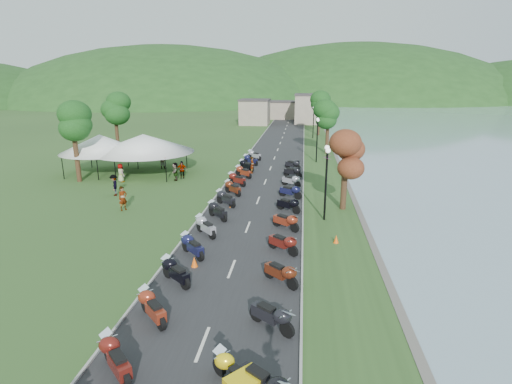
{
  "coord_description": "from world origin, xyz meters",
  "views": [
    {
      "loc": [
        3.37,
        -8.12,
        9.24
      ],
      "look_at": [
        0.08,
        19.89,
        1.3
      ],
      "focal_mm": 28.0,
      "sensor_mm": 36.0,
      "label": 1
    }
  ],
  "objects_px": {
    "pedestrian_c": "(115,195)",
    "pedestrian_b": "(163,168)",
    "pedestrian_a": "(124,210)",
    "yellow_trike": "(234,375)",
    "vendor_tent_main": "(144,154)"
  },
  "relations": [
    {
      "from": "yellow_trike",
      "to": "vendor_tent_main",
      "type": "height_order",
      "value": "vendor_tent_main"
    },
    {
      "from": "pedestrian_a",
      "to": "pedestrian_c",
      "type": "relative_size",
      "value": 1.02
    },
    {
      "from": "yellow_trike",
      "to": "pedestrian_c",
      "type": "xyz_separation_m",
      "value": [
        -13.45,
        20.04,
        -0.49
      ]
    },
    {
      "from": "vendor_tent_main",
      "to": "pedestrian_c",
      "type": "relative_size",
      "value": 3.79
    },
    {
      "from": "pedestrian_c",
      "to": "yellow_trike",
      "type": "bearing_deg",
      "value": 6.58
    },
    {
      "from": "pedestrian_c",
      "to": "pedestrian_b",
      "type": "bearing_deg",
      "value": 150.54
    },
    {
      "from": "yellow_trike",
      "to": "vendor_tent_main",
      "type": "xyz_separation_m",
      "value": [
        -14.05,
        28.26,
        1.51
      ]
    },
    {
      "from": "vendor_tent_main",
      "to": "pedestrian_a",
      "type": "xyz_separation_m",
      "value": [
        3.0,
        -11.83,
        -2.0
      ]
    },
    {
      "from": "pedestrian_b",
      "to": "vendor_tent_main",
      "type": "bearing_deg",
      "value": 78.89
    },
    {
      "from": "yellow_trike",
      "to": "pedestrian_b",
      "type": "relative_size",
      "value": 1.14
    },
    {
      "from": "pedestrian_a",
      "to": "pedestrian_b",
      "type": "relative_size",
      "value": 0.96
    },
    {
      "from": "vendor_tent_main",
      "to": "pedestrian_a",
      "type": "height_order",
      "value": "vendor_tent_main"
    },
    {
      "from": "pedestrian_b",
      "to": "pedestrian_c",
      "type": "xyz_separation_m",
      "value": [
        -0.4,
        -10.59,
        0.0
      ]
    },
    {
      "from": "pedestrian_a",
      "to": "pedestrian_b",
      "type": "height_order",
      "value": "pedestrian_b"
    },
    {
      "from": "pedestrian_b",
      "to": "yellow_trike",
      "type": "bearing_deg",
      "value": 124.85
    }
  ]
}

